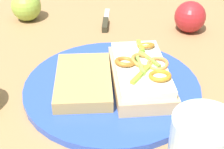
% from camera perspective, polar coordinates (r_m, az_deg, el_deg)
% --- Properties ---
extents(ground_plane, '(2.00, 2.00, 0.00)m').
position_cam_1_polar(ground_plane, '(0.59, 0.00, -2.59)').
color(ground_plane, '#976F47').
rests_on(ground_plane, ground).
extents(plate, '(0.30, 0.30, 0.01)m').
position_cam_1_polar(plate, '(0.58, 0.00, -2.12)').
color(plate, '#2B4BB6').
rests_on(plate, ground_plane).
extents(sandwich, '(0.20, 0.18, 0.05)m').
position_cam_1_polar(sandwich, '(0.57, 4.81, 0.21)').
color(sandwich, tan).
rests_on(sandwich, plate).
extents(bread_slice_side, '(0.17, 0.16, 0.02)m').
position_cam_1_polar(bread_slice_side, '(0.57, -4.78, -1.05)').
color(bread_slice_side, '#AA884E').
rests_on(bread_slice_side, plate).
extents(apple_2, '(0.10, 0.10, 0.07)m').
position_cam_1_polar(apple_2, '(0.84, -14.14, 11.02)').
color(apple_2, '#89AA3C').
rests_on(apple_2, ground_plane).
extents(apple_4, '(0.09, 0.09, 0.07)m').
position_cam_1_polar(apple_4, '(0.78, 12.90, 9.37)').
color(apple_4, '#A62025').
rests_on(apple_4, ground_plane).
extents(knife, '(0.10, 0.10, 0.01)m').
position_cam_1_polar(knife, '(0.81, -1.08, 8.77)').
color(knife, silver).
rests_on(knife, ground_plane).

